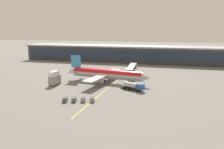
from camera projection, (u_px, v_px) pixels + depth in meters
The scene contains 11 objects.
ground_plane at pixel (116, 87), 98.95m from camera, with size 700.00×700.00×0.00m, color slate.
apron_lead_in_line at pixel (111, 86), 101.57m from camera, with size 0.30×80.00×0.01m, color yellow.
terminal_building at pixel (155, 54), 169.21m from camera, with size 208.28×22.20×12.45m.
main_airliner at pixel (106, 74), 106.60m from camera, with size 42.81×33.93×12.29m.
jet_bridge at pixel (131, 69), 113.83m from camera, with size 4.95×22.20×6.88m.
fuel_tanker at pixel (133, 86), 93.66m from camera, with size 10.92×6.51×3.25m.
catering_lift at pixel (54, 78), 102.63m from camera, with size 2.95×6.95×6.30m.
baggage_cart_0 at pixel (65, 100), 79.09m from camera, with size 2.25×2.98×1.48m.
baggage_cart_1 at pixel (74, 99), 79.17m from camera, with size 2.25×2.98×1.48m.
baggage_cart_2 at pixel (83, 99), 79.25m from camera, with size 2.25×2.98×1.48m.
baggage_cart_3 at pixel (92, 99), 79.33m from camera, with size 2.25×2.98×1.48m.
Camera 1 is at (23.48, -92.94, 25.23)m, focal length 36.08 mm.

